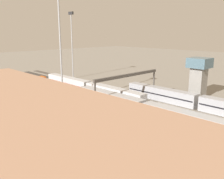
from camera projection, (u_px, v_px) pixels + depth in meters
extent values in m
plane|color=gray|center=(114.00, 100.00, 74.79)|extent=(400.00, 400.00, 0.00)
cube|color=#4C443D|center=(136.00, 94.00, 81.52)|extent=(140.00, 2.80, 0.12)
cube|color=#3D3833|center=(125.00, 97.00, 78.15)|extent=(140.00, 2.80, 0.12)
cube|color=#3D3833|center=(114.00, 100.00, 74.77)|extent=(140.00, 2.80, 0.12)
cube|color=#4C443D|center=(102.00, 103.00, 71.40)|extent=(140.00, 2.80, 0.12)
cube|color=#3D3833|center=(88.00, 107.00, 68.02)|extent=(140.00, 2.80, 0.12)
cube|color=#B7BABF|center=(190.00, 122.00, 51.58)|extent=(23.00, 3.00, 3.80)
cube|color=#B7BABF|center=(110.00, 99.00, 68.55)|extent=(23.00, 3.00, 3.80)
cube|color=#A8AAB2|center=(161.00, 94.00, 74.20)|extent=(23.00, 3.00, 3.80)
cube|color=black|center=(161.00, 94.00, 74.18)|extent=(22.40, 3.06, 0.36)
cube|color=silver|center=(114.00, 94.00, 74.44)|extent=(23.00, 3.00, 3.80)
cube|color=maroon|center=(114.00, 94.00, 74.48)|extent=(22.40, 3.06, 0.36)
cube|color=silver|center=(68.00, 82.00, 91.40)|extent=(23.00, 3.00, 3.80)
cube|color=maroon|center=(68.00, 83.00, 91.44)|extent=(22.40, 3.06, 0.36)
cube|color=#D85914|center=(45.00, 87.00, 83.91)|extent=(10.00, 3.00, 3.60)
cube|color=#D85914|center=(41.00, 79.00, 85.44)|extent=(3.00, 2.70, 1.40)
cylinder|color=#9EA0A5|center=(72.00, 47.00, 106.94)|extent=(0.44, 0.44, 27.19)
cube|color=#262628|center=(71.00, 13.00, 103.67)|extent=(2.80, 0.70, 1.20)
cylinder|color=#9EA0A5|center=(61.00, 52.00, 67.06)|extent=(0.44, 0.44, 29.65)
cylinder|color=#4C4742|center=(154.00, 84.00, 78.18)|extent=(0.50, 0.50, 8.00)
cylinder|color=#4C4742|center=(95.00, 98.00, 61.85)|extent=(0.50, 0.50, 8.00)
cube|color=#4C4742|center=(128.00, 75.00, 69.00)|extent=(0.70, 25.00, 0.80)
cube|color=tan|center=(35.00, 150.00, 30.44)|extent=(59.54, 18.29, 12.22)
cube|color=gray|center=(198.00, 83.00, 76.21)|extent=(4.00, 4.00, 9.59)
cube|color=slate|center=(200.00, 63.00, 74.76)|extent=(6.00, 6.00, 3.00)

